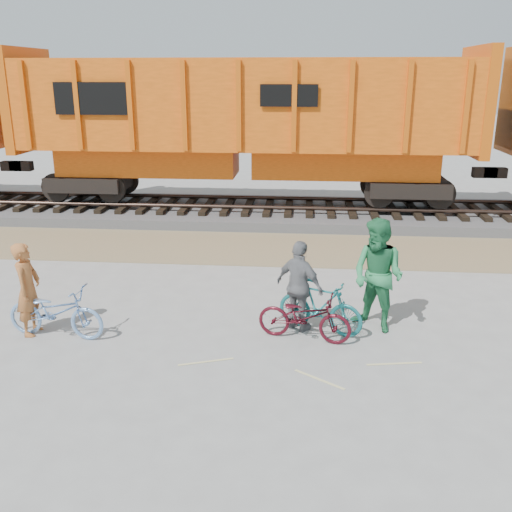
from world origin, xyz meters
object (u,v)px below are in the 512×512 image
object	(u,v)px
person_woman	(299,286)
bicycle_blue	(56,312)
person_solo	(28,289)
person_man	(378,276)
hopper_car_center	(245,122)
bicycle_maroon	(304,317)
bicycle_teal	(320,306)

from	to	relation	value
person_woman	bicycle_blue	bearing A→B (deg)	45.02
person_solo	person_man	size ratio (longest dim) A/B	0.82
bicycle_blue	person_woman	distance (m)	4.28
hopper_car_center	bicycle_blue	world-z (taller)	hopper_car_center
bicycle_blue	person_woman	world-z (taller)	person_woman
hopper_car_center	bicycle_maroon	xyz separation A→B (m)	(1.96, -8.84, -2.58)
bicycle_blue	bicycle_maroon	size ratio (longest dim) A/B	1.09
bicycle_blue	bicycle_teal	size ratio (longest dim) A/B	1.11
hopper_car_center	person_solo	world-z (taller)	hopper_car_center
hopper_car_center	person_solo	xyz separation A→B (m)	(-2.85, -8.99, -2.17)
hopper_car_center	bicycle_teal	size ratio (longest dim) A/B	8.74
bicycle_teal	person_woman	distance (m)	0.51
hopper_car_center	bicycle_teal	bearing A→B (deg)	-75.22
bicycle_blue	person_solo	xyz separation A→B (m)	(-0.50, 0.10, 0.37)
bicycle_blue	bicycle_teal	bearing A→B (deg)	-75.94
bicycle_blue	person_man	xyz separation A→B (m)	(5.58, 0.82, 0.55)
person_solo	bicycle_teal	bearing A→B (deg)	-86.86
person_man	bicycle_blue	bearing A→B (deg)	-131.99
bicycle_teal	person_solo	distance (m)	5.12
bicycle_teal	bicycle_blue	bearing A→B (deg)	122.24
person_man	person_woman	bearing A→B (deg)	-133.61
bicycle_teal	hopper_car_center	bearing A→B (deg)	39.36
person_woman	hopper_car_center	bearing A→B (deg)	-41.37
person_woman	bicycle_teal	bearing A→B (deg)	-149.79
bicycle_maroon	bicycle_blue	bearing A→B (deg)	106.25
person_man	person_woman	xyz separation A→B (m)	(-1.37, -0.16, -0.19)
bicycle_blue	hopper_car_center	bearing A→B (deg)	-8.07
hopper_car_center	person_man	distance (m)	9.11
bicycle_teal	person_man	xyz separation A→B (m)	(1.00, 0.20, 0.54)
hopper_car_center	bicycle_blue	size ratio (longest dim) A/B	7.91
hopper_car_center	person_man	xyz separation A→B (m)	(3.24, -8.28, -1.99)
person_man	bicycle_teal	bearing A→B (deg)	-129.00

